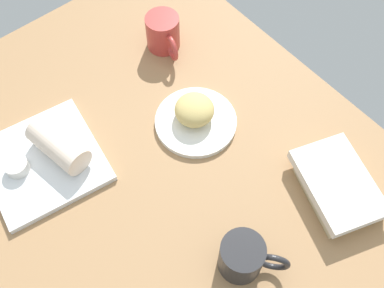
# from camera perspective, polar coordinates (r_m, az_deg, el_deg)

# --- Properties ---
(dining_table) EXTENTS (1.10, 0.90, 0.04)m
(dining_table) POSITION_cam_1_polar(r_m,az_deg,el_deg) (1.10, -4.13, -0.89)
(dining_table) COLOR #9E754C
(dining_table) RESTS_ON ground
(round_plate) EXTENTS (0.20, 0.20, 0.01)m
(round_plate) POSITION_cam_1_polar(r_m,az_deg,el_deg) (1.11, 0.47, 2.79)
(round_plate) COLOR white
(round_plate) RESTS_ON dining_table
(scone_pastry) EXTENTS (0.13, 0.13, 0.06)m
(scone_pastry) POSITION_cam_1_polar(r_m,az_deg,el_deg) (1.09, 0.30, 4.29)
(scone_pastry) COLOR tan
(scone_pastry) RESTS_ON round_plate
(square_plate) EXTENTS (0.28, 0.28, 0.02)m
(square_plate) POSITION_cam_1_polar(r_m,az_deg,el_deg) (1.11, -17.93, -2.08)
(square_plate) COLOR white
(square_plate) RESTS_ON dining_table
(sauce_cup) EXTENTS (0.05, 0.05, 0.03)m
(sauce_cup) POSITION_cam_1_polar(r_m,az_deg,el_deg) (1.10, -20.99, -2.58)
(sauce_cup) COLOR silver
(sauce_cup) RESTS_ON square_plate
(breakfast_wrap) EXTENTS (0.15, 0.09, 0.07)m
(breakfast_wrap) POSITION_cam_1_polar(r_m,az_deg,el_deg) (1.07, -16.28, -0.16)
(breakfast_wrap) COLOR beige
(breakfast_wrap) RESTS_ON square_plate
(book_stack) EXTENTS (0.24, 0.20, 0.05)m
(book_stack) POSITION_cam_1_polar(r_m,az_deg,el_deg) (1.05, 17.74, -5.12)
(book_stack) COLOR beige
(book_stack) RESTS_ON dining_table
(coffee_mug) EXTENTS (0.12, 0.11, 0.09)m
(coffee_mug) POSITION_cam_1_polar(r_m,az_deg,el_deg) (0.93, 6.40, -13.81)
(coffee_mug) COLOR #262628
(coffee_mug) RESTS_ON dining_table
(second_mug) EXTENTS (0.14, 0.09, 0.10)m
(second_mug) POSITION_cam_1_polar(r_m,az_deg,el_deg) (1.24, -3.58, 13.66)
(second_mug) COLOR #B23833
(second_mug) RESTS_ON dining_table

